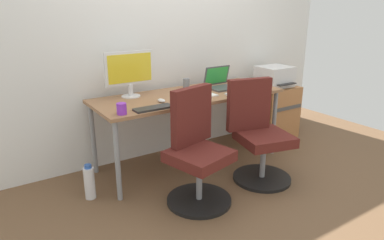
% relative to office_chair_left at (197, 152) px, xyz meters
% --- Properties ---
extents(ground_plane, '(5.28, 5.28, 0.00)m').
position_rel_office_chair_left_xyz_m(ground_plane, '(0.34, 0.64, -0.42)').
color(ground_plane, brown).
extents(back_wall, '(4.40, 0.04, 2.60)m').
position_rel_office_chair_left_xyz_m(back_wall, '(0.34, 1.08, 0.88)').
color(back_wall, white).
rests_on(back_wall, ground).
extents(desk, '(1.90, 0.71, 0.73)m').
position_rel_office_chair_left_xyz_m(desk, '(0.34, 0.64, 0.25)').
color(desk, '#996B47').
rests_on(desk, ground).
extents(office_chair_left, '(0.54, 0.54, 0.94)m').
position_rel_office_chair_left_xyz_m(office_chair_left, '(0.00, 0.00, 0.00)').
color(office_chair_left, black).
rests_on(office_chair_left, ground).
extents(office_chair_right, '(0.54, 0.54, 0.94)m').
position_rel_office_chair_left_xyz_m(office_chair_right, '(0.69, 0.00, 0.00)').
color(office_chair_right, black).
rests_on(office_chair_right, ground).
extents(side_cabinet, '(0.51, 0.48, 0.64)m').
position_rel_office_chair_left_xyz_m(side_cabinet, '(1.63, 0.74, -0.11)').
color(side_cabinet, '#B77542').
rests_on(side_cabinet, ground).
extents(printer, '(0.38, 0.40, 0.24)m').
position_rel_office_chair_left_xyz_m(printer, '(1.63, 0.74, 0.33)').
color(printer, silver).
rests_on(printer, side_cabinet).
extents(water_bottle_on_floor, '(0.09, 0.09, 0.31)m').
position_rel_office_chair_left_xyz_m(water_bottle_on_floor, '(-0.75, 0.50, -0.28)').
color(water_bottle_on_floor, white).
rests_on(water_bottle_on_floor, ground).
extents(desktop_monitor, '(0.48, 0.18, 0.43)m').
position_rel_office_chair_left_xyz_m(desktop_monitor, '(-0.18, 0.86, 0.56)').
color(desktop_monitor, silver).
rests_on(desktop_monitor, desk).
extents(open_laptop, '(0.31, 0.28, 0.22)m').
position_rel_office_chair_left_xyz_m(open_laptop, '(0.78, 0.69, 0.36)').
color(open_laptop, '#4C4C51').
rests_on(open_laptop, desk).
extents(keyboard_by_monitor, '(0.34, 0.12, 0.02)m').
position_rel_office_chair_left_xyz_m(keyboard_by_monitor, '(-0.19, 0.37, 0.32)').
color(keyboard_by_monitor, '#2D2D2D').
rests_on(keyboard_by_monitor, desk).
extents(keyboard_by_laptop, '(0.34, 0.12, 0.02)m').
position_rel_office_chair_left_xyz_m(keyboard_by_laptop, '(0.78, 0.37, 0.32)').
color(keyboard_by_laptop, silver).
rests_on(keyboard_by_laptop, desk).
extents(mouse_by_monitor, '(0.06, 0.10, 0.03)m').
position_rel_office_chair_left_xyz_m(mouse_by_monitor, '(0.62, 0.82, 0.32)').
color(mouse_by_monitor, '#2D2D2D').
rests_on(mouse_by_monitor, desk).
extents(mouse_by_laptop, '(0.06, 0.10, 0.03)m').
position_rel_office_chair_left_xyz_m(mouse_by_laptop, '(-0.03, 0.52, 0.32)').
color(mouse_by_laptop, silver).
rests_on(mouse_by_laptop, desk).
extents(coffee_mug, '(0.08, 0.08, 0.09)m').
position_rel_office_chair_left_xyz_m(coffee_mug, '(-0.47, 0.37, 0.35)').
color(coffee_mug, purple).
rests_on(coffee_mug, desk).
extents(pen_cup, '(0.07, 0.07, 0.10)m').
position_rel_office_chair_left_xyz_m(pen_cup, '(0.45, 0.87, 0.36)').
color(pen_cup, slate).
rests_on(pen_cup, desk).
extents(phone_near_laptop, '(0.07, 0.14, 0.01)m').
position_rel_office_chair_left_xyz_m(phone_near_laptop, '(1.05, 0.86, 0.31)').
color(phone_near_laptop, black).
rests_on(phone_near_laptop, desk).
extents(paper_pile, '(0.21, 0.30, 0.01)m').
position_rel_office_chair_left_xyz_m(paper_pile, '(0.43, 0.56, 0.31)').
color(paper_pile, white).
rests_on(paper_pile, desk).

